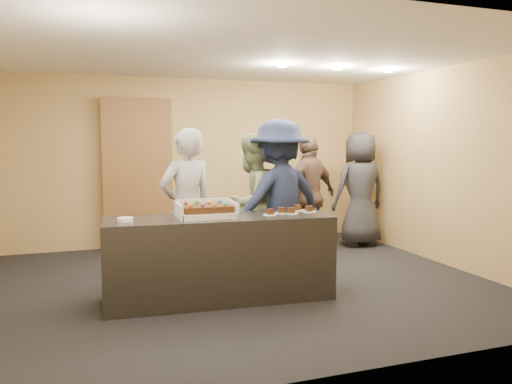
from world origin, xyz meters
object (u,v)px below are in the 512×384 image
at_px(serving_counter, 220,258).
at_px(person_dark_suit, 360,189).
at_px(cake_box, 206,213).
at_px(sheet_cake, 206,208).
at_px(storage_cabinet, 138,174).
at_px(person_sage_man, 252,205).
at_px(plate_stack, 125,220).
at_px(person_brown_extra, 309,196).
at_px(person_server_grey, 186,208).
at_px(person_navy_man, 279,200).

height_order(serving_counter, person_dark_suit, person_dark_suit).
bearing_deg(person_dark_suit, cake_box, 30.39).
distance_m(cake_box, sheet_cake, 0.06).
distance_m(storage_cabinet, person_sage_man, 2.42).
xyz_separation_m(serving_counter, plate_stack, (-0.97, 0.01, 0.47)).
xyz_separation_m(person_sage_man, person_dark_suit, (2.21, 1.09, 0.02)).
distance_m(serving_counter, cake_box, 0.51).
xyz_separation_m(person_sage_man, person_brown_extra, (1.13, 0.72, -0.00)).
bearing_deg(person_sage_man, person_server_grey, -16.79).
distance_m(storage_cabinet, person_server_grey, 2.37).
bearing_deg(person_dark_suit, serving_counter, 31.93).
bearing_deg(person_dark_suit, person_server_grey, 21.28).
distance_m(serving_counter, person_server_grey, 0.80).
distance_m(person_server_grey, person_navy_man, 1.14).
xyz_separation_m(sheet_cake, person_dark_suit, (3.01, 1.95, -0.08)).
height_order(cake_box, sheet_cake, cake_box).
xyz_separation_m(plate_stack, person_dark_suit, (3.84, 1.94, 0.00)).
distance_m(cake_box, plate_stack, 0.83).
height_order(storage_cabinet, person_navy_man, storage_cabinet).
bearing_deg(serving_counter, person_brown_extra, 45.27).
bearing_deg(person_navy_man, person_dark_suit, -157.68).
bearing_deg(plate_stack, serving_counter, -0.39).
distance_m(storage_cabinet, person_navy_man, 2.79).
bearing_deg(person_brown_extra, person_dark_suit, 176.72).
xyz_separation_m(sheet_cake, person_brown_extra, (1.93, 1.57, -0.10)).
distance_m(person_sage_man, person_navy_man, 0.39).
bearing_deg(plate_stack, sheet_cake, -0.46).
xyz_separation_m(sheet_cake, person_sage_man, (0.79, 0.85, -0.10)).
height_order(plate_stack, person_sage_man, person_sage_man).
distance_m(cake_box, person_server_grey, 0.58).
bearing_deg(sheet_cake, person_dark_suit, 32.91).
xyz_separation_m(sheet_cake, plate_stack, (-0.83, 0.01, -0.08)).
relative_size(serving_counter, plate_stack, 15.07).
relative_size(person_server_grey, person_sage_man, 1.03).
bearing_deg(person_navy_man, cake_box, 14.33).
height_order(person_sage_man, person_brown_extra, person_sage_man).
height_order(serving_counter, person_navy_man, person_navy_man).
height_order(serving_counter, person_brown_extra, person_brown_extra).
relative_size(storage_cabinet, plate_stack, 14.82).
distance_m(person_brown_extra, person_dark_suit, 1.15).
relative_size(sheet_cake, person_brown_extra, 0.29).
height_order(storage_cabinet, sheet_cake, storage_cabinet).
distance_m(storage_cabinet, person_dark_suit, 3.56).
bearing_deg(person_dark_suit, person_sage_man, 24.07).
distance_m(person_sage_man, person_brown_extra, 1.34).
bearing_deg(person_brown_extra, person_navy_man, 26.45).
distance_m(cake_box, person_brown_extra, 2.47).
bearing_deg(storage_cabinet, person_dark_suit, -16.18).
height_order(cake_box, person_dark_suit, person_dark_suit).
xyz_separation_m(storage_cabinet, person_dark_suit, (3.41, -0.99, -0.26)).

